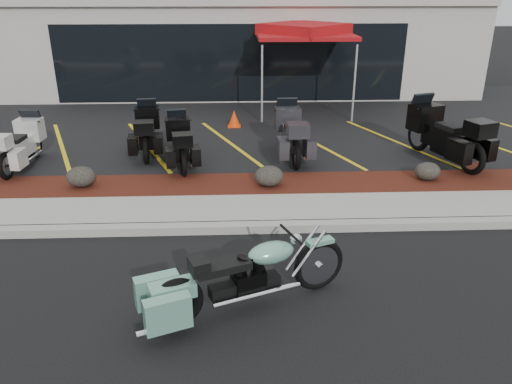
{
  "coord_description": "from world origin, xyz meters",
  "views": [
    {
      "loc": [
        0.12,
        -6.97,
        4.07
      ],
      "look_at": [
        0.46,
        1.2,
        0.62
      ],
      "focal_mm": 35.0,
      "sensor_mm": 36.0,
      "label": 1
    }
  ],
  "objects_px": {
    "hero_cruiser": "(319,258)",
    "popup_canopy": "(304,32)",
    "traffic_cone": "(234,118)",
    "touring_white": "(33,134)"
  },
  "relations": [
    {
      "from": "touring_white",
      "to": "popup_canopy",
      "type": "bearing_deg",
      "value": -54.25
    },
    {
      "from": "hero_cruiser",
      "to": "traffic_cone",
      "type": "relative_size",
      "value": 6.11
    },
    {
      "from": "hero_cruiser",
      "to": "popup_canopy",
      "type": "height_order",
      "value": "popup_canopy"
    },
    {
      "from": "hero_cruiser",
      "to": "traffic_cone",
      "type": "bearing_deg",
      "value": 76.54
    },
    {
      "from": "touring_white",
      "to": "traffic_cone",
      "type": "distance_m",
      "value": 5.47
    },
    {
      "from": "popup_canopy",
      "to": "hero_cruiser",
      "type": "bearing_deg",
      "value": -83.97
    },
    {
      "from": "popup_canopy",
      "to": "touring_white",
      "type": "bearing_deg",
      "value": -135.63
    },
    {
      "from": "touring_white",
      "to": "popup_canopy",
      "type": "xyz_separation_m",
      "value": [
        7.01,
        4.46,
        1.91
      ]
    },
    {
      "from": "hero_cruiser",
      "to": "popup_canopy",
      "type": "distance_m",
      "value": 10.41
    },
    {
      "from": "traffic_cone",
      "to": "popup_canopy",
      "type": "xyz_separation_m",
      "value": [
        2.22,
        1.85,
        2.26
      ]
    }
  ]
}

